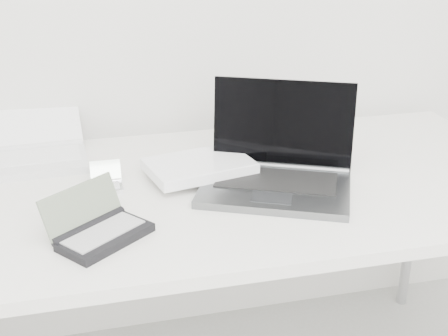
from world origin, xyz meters
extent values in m
cube|color=white|center=(0.00, 1.55, 0.71)|extent=(1.60, 0.80, 0.03)
cylinder|color=silver|center=(0.75, 1.90, 0.35)|extent=(0.04, 0.04, 0.70)
cube|color=#5B5E60|center=(0.09, 1.47, 0.74)|extent=(0.43, 0.37, 0.02)
cube|color=black|center=(0.10, 1.50, 0.75)|extent=(0.32, 0.24, 0.00)
cube|color=black|center=(0.14, 1.59, 0.86)|extent=(0.34, 0.18, 0.22)
cylinder|color=#5B5E60|center=(0.14, 1.58, 0.75)|extent=(0.33, 0.17, 0.02)
cube|color=#3D3F42|center=(0.06, 1.41, 0.75)|extent=(0.11, 0.09, 0.00)
cube|color=white|center=(-0.07, 1.60, 0.76)|extent=(0.29, 0.22, 0.03)
cube|color=white|center=(-0.07, 1.60, 0.78)|extent=(0.28, 0.22, 0.00)
cube|color=silver|center=(-0.48, 1.78, 0.74)|extent=(0.28, 0.20, 0.02)
cube|color=silver|center=(-0.48, 1.80, 0.75)|extent=(0.24, 0.12, 0.00)
cube|color=white|center=(-0.49, 1.95, 0.79)|extent=(0.28, 0.16, 0.09)
cylinder|color=silver|center=(-0.49, 1.87, 0.75)|extent=(0.27, 0.03, 0.02)
cube|color=silver|center=(-0.31, 1.58, 0.74)|extent=(0.08, 0.06, 0.01)
cube|color=silver|center=(-0.31, 1.58, 0.74)|extent=(0.06, 0.03, 0.00)
cube|color=gray|center=(-0.31, 1.62, 0.76)|extent=(0.08, 0.03, 0.05)
cylinder|color=silver|center=(-0.31, 1.61, 0.74)|extent=(0.07, 0.01, 0.01)
cube|color=black|center=(-0.33, 1.33, 0.74)|extent=(0.21, 0.20, 0.02)
cube|color=gray|center=(-0.33, 1.33, 0.75)|extent=(0.18, 0.16, 0.00)
cube|color=slate|center=(-0.37, 1.39, 0.79)|extent=(0.18, 0.15, 0.09)
cylinder|color=black|center=(-0.36, 1.37, 0.75)|extent=(0.16, 0.13, 0.02)
camera|label=1|loc=(-0.36, 0.17, 1.38)|focal=50.00mm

